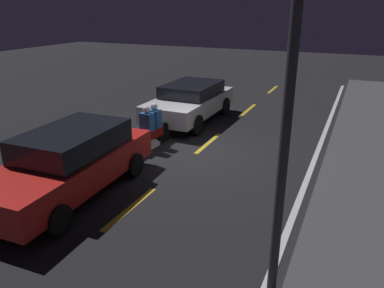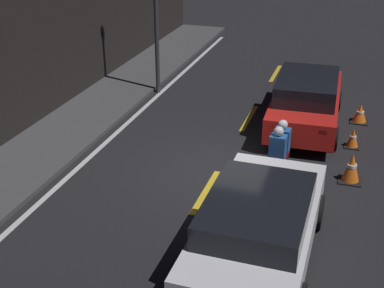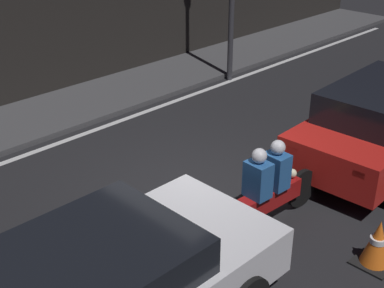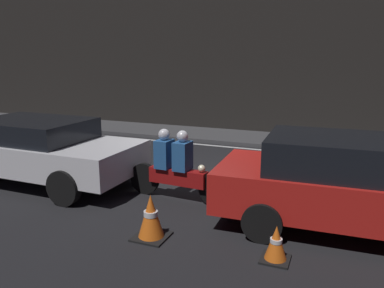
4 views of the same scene
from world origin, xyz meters
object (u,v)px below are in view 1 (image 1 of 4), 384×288
object	(u,v)px
motorcycle	(150,128)
sedan_white	(190,101)
street_lamp	(290,83)
taxi_red	(70,161)
traffic_cone_near	(100,134)
traffic_cone_mid	(59,158)

from	to	relation	value
motorcycle	sedan_white	bearing A→B (deg)	-173.58
motorcycle	street_lamp	size ratio (longest dim) A/B	0.38
taxi_red	street_lamp	bearing A→B (deg)	72.72
sedan_white	taxi_red	world-z (taller)	taxi_red
taxi_red	traffic_cone_near	size ratio (longest dim) A/B	6.66
taxi_red	motorcycle	distance (m)	3.27
taxi_red	motorcycle	size ratio (longest dim) A/B	2.12
sedan_white	motorcycle	bearing A→B (deg)	3.15
traffic_cone_near	traffic_cone_mid	distance (m)	1.90
traffic_cone_mid	street_lamp	distance (m)	7.43
taxi_red	traffic_cone_mid	size ratio (longest dim) A/B	9.14
taxi_red	traffic_cone_near	bearing A→B (deg)	-156.20
traffic_cone_near	street_lamp	bearing A→B (deg)	56.48
sedan_white	motorcycle	distance (m)	3.23
sedan_white	motorcycle	world-z (taller)	sedan_white
street_lamp	traffic_cone_near	bearing A→B (deg)	-123.52
traffic_cone_mid	motorcycle	bearing A→B (deg)	144.74
sedan_white	taxi_red	size ratio (longest dim) A/B	0.96
motorcycle	traffic_cone_mid	bearing A→B (deg)	-31.70
taxi_red	traffic_cone_mid	bearing A→B (deg)	-128.91
motorcycle	traffic_cone_near	bearing A→B (deg)	-74.77
motorcycle	traffic_cone_near	xyz separation A→B (m)	(0.34, -1.63, -0.31)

